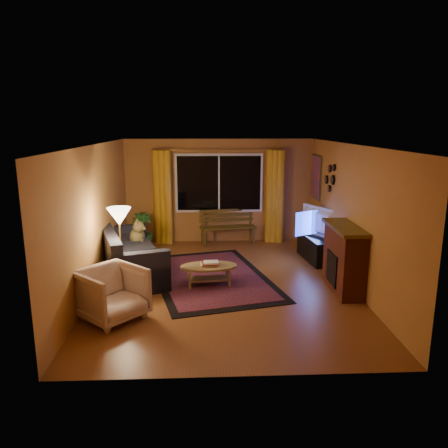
{
  "coord_description": "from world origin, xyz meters",
  "views": [
    {
      "loc": [
        -0.36,
        -7.5,
        2.85
      ],
      "look_at": [
        0.0,
        0.3,
        1.05
      ],
      "focal_mm": 35.0,
      "sensor_mm": 36.0,
      "label": 1
    }
  ],
  "objects_px": {
    "sofa": "(131,252)",
    "bench": "(228,235)",
    "armchair": "(112,291)",
    "coffee_table": "(209,275)",
    "tv_console": "(315,248)",
    "floor_lamp": "(121,251)"
  },
  "relations": [
    {
      "from": "armchair",
      "to": "floor_lamp",
      "type": "height_order",
      "value": "floor_lamp"
    },
    {
      "from": "sofa",
      "to": "tv_console",
      "type": "height_order",
      "value": "sofa"
    },
    {
      "from": "bench",
      "to": "sofa",
      "type": "distance_m",
      "value": 2.96
    },
    {
      "from": "tv_console",
      "to": "coffee_table",
      "type": "bearing_deg",
      "value": -155.2
    },
    {
      "from": "floor_lamp",
      "to": "tv_console",
      "type": "relative_size",
      "value": 1.22
    },
    {
      "from": "floor_lamp",
      "to": "tv_console",
      "type": "height_order",
      "value": "floor_lamp"
    },
    {
      "from": "armchair",
      "to": "floor_lamp",
      "type": "xyz_separation_m",
      "value": [
        -0.04,
        1.03,
        0.31
      ]
    },
    {
      "from": "armchair",
      "to": "coffee_table",
      "type": "relative_size",
      "value": 0.85
    },
    {
      "from": "armchair",
      "to": "sofa",
      "type": "bearing_deg",
      "value": 43.91
    },
    {
      "from": "sofa",
      "to": "floor_lamp",
      "type": "bearing_deg",
      "value": -108.66
    },
    {
      "from": "armchair",
      "to": "coffee_table",
      "type": "bearing_deg",
      "value": -4.27
    },
    {
      "from": "coffee_table",
      "to": "sofa",
      "type": "bearing_deg",
      "value": 157.47
    },
    {
      "from": "sofa",
      "to": "bench",
      "type": "bearing_deg",
      "value": 29.57
    },
    {
      "from": "coffee_table",
      "to": "tv_console",
      "type": "bearing_deg",
      "value": 31.23
    },
    {
      "from": "armchair",
      "to": "tv_console",
      "type": "xyz_separation_m",
      "value": [
        3.74,
        2.72,
        -0.18
      ]
    },
    {
      "from": "sofa",
      "to": "armchair",
      "type": "bearing_deg",
      "value": -107.4
    },
    {
      "from": "floor_lamp",
      "to": "tv_console",
      "type": "bearing_deg",
      "value": 24.14
    },
    {
      "from": "sofa",
      "to": "floor_lamp",
      "type": "xyz_separation_m",
      "value": [
        -0.01,
        -0.92,
        0.28
      ]
    },
    {
      "from": "floor_lamp",
      "to": "tv_console",
      "type": "xyz_separation_m",
      "value": [
        3.77,
        1.69,
        -0.49
      ]
    },
    {
      "from": "coffee_table",
      "to": "tv_console",
      "type": "xyz_separation_m",
      "value": [
        2.29,
        1.39,
        0.07
      ]
    },
    {
      "from": "sofa",
      "to": "coffee_table",
      "type": "height_order",
      "value": "sofa"
    },
    {
      "from": "bench",
      "to": "sofa",
      "type": "xyz_separation_m",
      "value": [
        -1.98,
        -2.18,
        0.26
      ]
    }
  ]
}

